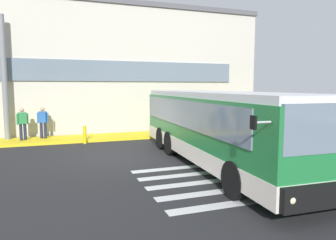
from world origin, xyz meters
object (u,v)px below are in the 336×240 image
at_px(bus_main_foreground, 217,129).
at_px(entry_support_column, 4,78).
at_px(safety_bollard_yellow, 85,135).
at_px(passenger_by_doorway, 43,120).
at_px(passenger_near_column, 23,122).

bearing_deg(bus_main_foreground, entry_support_column, 136.07).
bearing_deg(safety_bollard_yellow, passenger_by_doorway, 142.85).
relative_size(passenger_near_column, passenger_by_doorway, 1.00).
distance_m(entry_support_column, bus_main_foreground, 11.39).
bearing_deg(passenger_by_doorway, passenger_near_column, -161.75).
bearing_deg(passenger_near_column, safety_bollard_yellow, -22.08).
xyz_separation_m(passenger_near_column, passenger_by_doorway, (0.96, 0.32, 0.03)).
relative_size(passenger_near_column, safety_bollard_yellow, 1.86).
height_order(passenger_near_column, safety_bollard_yellow, passenger_near_column).
height_order(bus_main_foreground, passenger_near_column, bus_main_foreground).
distance_m(passenger_near_column, passenger_by_doorway, 1.01).
bearing_deg(passenger_near_column, entry_support_column, 143.27).
distance_m(bus_main_foreground, passenger_by_doorway, 9.81).
xyz_separation_m(passenger_near_column, safety_bollard_yellow, (2.97, -1.20, -0.63)).
distance_m(bus_main_foreground, safety_bollard_yellow, 7.43).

